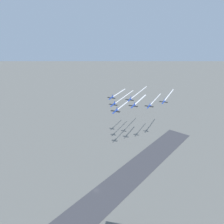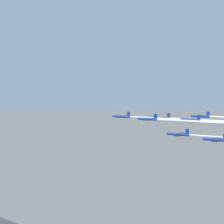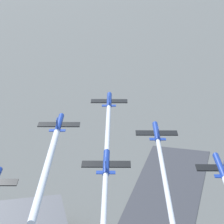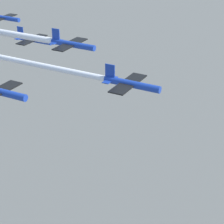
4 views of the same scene
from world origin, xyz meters
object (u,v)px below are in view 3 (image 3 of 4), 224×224
jet_0 (109,101)px  jet_5 (220,167)px  jet_1 (59,124)px  jet_4 (106,163)px  jet_2 (157,132)px

jet_0 → jet_5: jet_0 is taller
jet_1 → jet_5: jet_1 is taller
jet_0 → jet_4: 33.25m
jet_0 → jet_5: 38.58m
jet_1 → jet_2: bearing=0.0°
jet_0 → jet_1: size_ratio=1.00×
jet_4 → jet_5: size_ratio=1.00×
jet_4 → jet_2: bearing=59.5°
jet_0 → jet_4: (7.20, 32.47, 0.17)m
jet_0 → jet_2: (-5.95, 18.35, -0.96)m
jet_2 → jet_4: jet_4 is taller
jet_0 → jet_4: jet_4 is taller
jet_1 → jet_5: 33.75m
jet_1 → jet_2: 19.64m
jet_0 → jet_4: bearing=-90.0°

